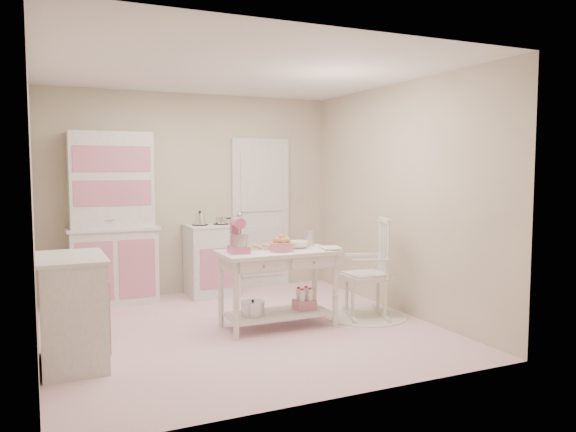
# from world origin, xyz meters

# --- Properties ---
(room_shell) EXTENTS (3.84, 3.84, 2.62)m
(room_shell) POSITION_xyz_m (0.00, 0.00, 1.65)
(room_shell) COLOR pink
(room_shell) RESTS_ON ground
(door) EXTENTS (0.82, 0.05, 2.04)m
(door) POSITION_xyz_m (0.95, 1.87, 1.02)
(door) COLOR white
(door) RESTS_ON ground
(hutch) EXTENTS (1.06, 0.50, 2.08)m
(hutch) POSITION_xyz_m (-1.04, 1.66, 1.04)
(hutch) COLOR white
(hutch) RESTS_ON ground
(stove) EXTENTS (0.62, 0.57, 0.92)m
(stove) POSITION_xyz_m (0.16, 1.61, 0.46)
(stove) COLOR white
(stove) RESTS_ON ground
(base_cabinet) EXTENTS (0.54, 0.84, 0.92)m
(base_cabinet) POSITION_xyz_m (-1.63, -0.38, 0.46)
(base_cabinet) COLOR white
(base_cabinet) RESTS_ON ground
(lace_rug) EXTENTS (0.92, 0.92, 0.01)m
(lace_rug) POSITION_xyz_m (1.42, -0.09, 0.01)
(lace_rug) COLOR white
(lace_rug) RESTS_ON ground
(rocking_chair) EXTENTS (0.69, 0.84, 1.10)m
(rocking_chair) POSITION_xyz_m (1.42, -0.09, 0.55)
(rocking_chair) COLOR white
(rocking_chair) RESTS_ON ground
(work_table) EXTENTS (1.20, 0.60, 0.80)m
(work_table) POSITION_xyz_m (0.37, -0.08, 0.40)
(work_table) COLOR white
(work_table) RESTS_ON ground
(stand_mixer) EXTENTS (0.22, 0.29, 0.34)m
(stand_mixer) POSITION_xyz_m (-0.05, -0.06, 0.97)
(stand_mixer) COLOR #CC567E
(stand_mixer) RESTS_ON work_table
(cookie_tray) EXTENTS (0.34, 0.24, 0.02)m
(cookie_tray) POSITION_xyz_m (0.22, 0.10, 0.81)
(cookie_tray) COLOR silver
(cookie_tray) RESTS_ON work_table
(bread_basket) EXTENTS (0.25, 0.25, 0.09)m
(bread_basket) POSITION_xyz_m (0.39, -0.13, 0.85)
(bread_basket) COLOR #C9738E
(bread_basket) RESTS_ON work_table
(mixing_bowl) EXTENTS (0.23, 0.23, 0.07)m
(mixing_bowl) POSITION_xyz_m (0.63, 0.00, 0.84)
(mixing_bowl) COLOR white
(mixing_bowl) RESTS_ON work_table
(metal_pitcher) EXTENTS (0.10, 0.10, 0.17)m
(metal_pitcher) POSITION_xyz_m (0.81, 0.08, 0.89)
(metal_pitcher) COLOR silver
(metal_pitcher) RESTS_ON work_table
(recipe_book) EXTENTS (0.23, 0.28, 0.02)m
(recipe_book) POSITION_xyz_m (0.82, -0.20, 0.81)
(recipe_book) COLOR white
(recipe_book) RESTS_ON work_table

